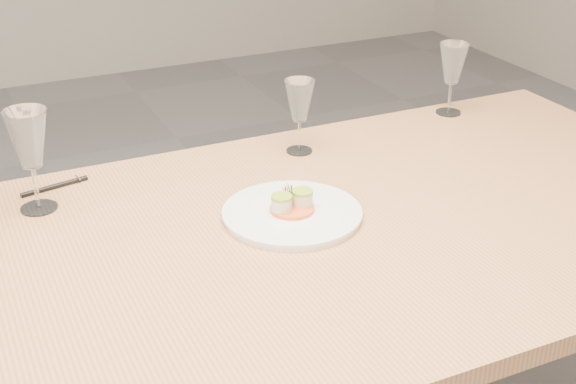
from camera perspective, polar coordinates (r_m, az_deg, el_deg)
name	(u,v)px	position (r m, az deg, el deg)	size (l,w,h in m)	color
dining_table	(204,284)	(1.58, -5.98, -6.54)	(2.40, 1.00, 0.75)	tan
dinner_plate	(292,212)	(1.66, 0.31, -1.45)	(0.29, 0.29, 0.08)	white
ballpoint_pen	(55,186)	(1.86, -16.25, 0.40)	(0.15, 0.05, 0.01)	black
wine_glass_1	(29,141)	(1.72, -17.96, 3.47)	(0.09, 0.09, 0.22)	white
wine_glass_2	(300,102)	(1.93, 0.83, 6.39)	(0.07, 0.07, 0.18)	white
wine_glass_3	(453,65)	(2.23, 11.63, 8.84)	(0.08, 0.08, 0.20)	white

